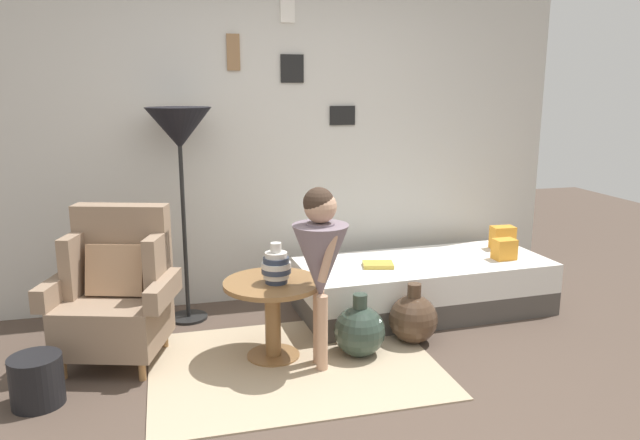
{
  "coord_description": "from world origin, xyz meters",
  "views": [
    {
      "loc": [
        -0.82,
        -2.76,
        1.71
      ],
      "look_at": [
        0.15,
        0.95,
        0.85
      ],
      "focal_mm": 33.79,
      "sensor_mm": 36.0,
      "label": 1
    }
  ],
  "objects_px": {
    "vase_striped": "(276,267)",
    "magazine_basket": "(37,381)",
    "daybed": "(423,286)",
    "side_table": "(272,302)",
    "demijohn_far": "(413,318)",
    "floor_lamp": "(179,135)",
    "demijohn_near": "(360,331)",
    "book_on_daybed": "(378,265)",
    "armchair": "(116,293)",
    "person_child": "(320,255)"
  },
  "relations": [
    {
      "from": "vase_striped",
      "to": "magazine_basket",
      "type": "bearing_deg",
      "value": -171.05
    },
    {
      "from": "daybed",
      "to": "side_table",
      "type": "xyz_separation_m",
      "value": [
        -1.27,
        -0.52,
        0.17
      ]
    },
    {
      "from": "vase_striped",
      "to": "demijohn_far",
      "type": "distance_m",
      "value": 1.04
    },
    {
      "from": "floor_lamp",
      "to": "demijohn_near",
      "type": "distance_m",
      "value": 1.84
    },
    {
      "from": "daybed",
      "to": "book_on_daybed",
      "type": "height_order",
      "value": "book_on_daybed"
    },
    {
      "from": "armchair",
      "to": "side_table",
      "type": "xyz_separation_m",
      "value": [
        0.95,
        -0.24,
        -0.06
      ]
    },
    {
      "from": "floor_lamp",
      "to": "daybed",
      "type": "bearing_deg",
      "value": -9.1
    },
    {
      "from": "armchair",
      "to": "demijohn_near",
      "type": "bearing_deg",
      "value": -13.51
    },
    {
      "from": "daybed",
      "to": "book_on_daybed",
      "type": "distance_m",
      "value": 0.45
    },
    {
      "from": "daybed",
      "to": "armchair",
      "type": "bearing_deg",
      "value": -172.84
    },
    {
      "from": "vase_striped",
      "to": "floor_lamp",
      "type": "height_order",
      "value": "floor_lamp"
    },
    {
      "from": "daybed",
      "to": "floor_lamp",
      "type": "xyz_separation_m",
      "value": [
        -1.77,
        0.28,
        1.17
      ]
    },
    {
      "from": "demijohn_near",
      "to": "demijohn_far",
      "type": "bearing_deg",
      "value": 14.24
    },
    {
      "from": "side_table",
      "to": "floor_lamp",
      "type": "height_order",
      "value": "floor_lamp"
    },
    {
      "from": "floor_lamp",
      "to": "person_child",
      "type": "distance_m",
      "value": 1.42
    },
    {
      "from": "side_table",
      "to": "floor_lamp",
      "type": "relative_size",
      "value": 0.39
    },
    {
      "from": "floor_lamp",
      "to": "armchair",
      "type": "bearing_deg",
      "value": -128.67
    },
    {
      "from": "side_table",
      "to": "magazine_basket",
      "type": "relative_size",
      "value": 2.2
    },
    {
      "from": "daybed",
      "to": "demijohn_near",
      "type": "relative_size",
      "value": 4.63
    },
    {
      "from": "armchair",
      "to": "book_on_daybed",
      "type": "height_order",
      "value": "armchair"
    },
    {
      "from": "person_child",
      "to": "daybed",
      "type": "bearing_deg",
      "value": 35.81
    },
    {
      "from": "floor_lamp",
      "to": "person_child",
      "type": "height_order",
      "value": "floor_lamp"
    },
    {
      "from": "daybed",
      "to": "demijohn_far",
      "type": "relative_size",
      "value": 4.65
    },
    {
      "from": "armchair",
      "to": "magazine_basket",
      "type": "distance_m",
      "value": 0.71
    },
    {
      "from": "magazine_basket",
      "to": "demijohn_near",
      "type": "bearing_deg",
      "value": 4.15
    },
    {
      "from": "side_table",
      "to": "person_child",
      "type": "height_order",
      "value": "person_child"
    },
    {
      "from": "person_child",
      "to": "demijohn_near",
      "type": "distance_m",
      "value": 0.63
    },
    {
      "from": "floor_lamp",
      "to": "demijohn_far",
      "type": "distance_m",
      "value": 2.06
    },
    {
      "from": "armchair",
      "to": "vase_striped",
      "type": "height_order",
      "value": "armchair"
    },
    {
      "from": "vase_striped",
      "to": "book_on_daybed",
      "type": "height_order",
      "value": "vase_striped"
    },
    {
      "from": "demijohn_near",
      "to": "magazine_basket",
      "type": "height_order",
      "value": "demijohn_near"
    },
    {
      "from": "person_child",
      "to": "magazine_basket",
      "type": "relative_size",
      "value": 4.04
    },
    {
      "from": "person_child",
      "to": "demijohn_far",
      "type": "xyz_separation_m",
      "value": [
        0.7,
        0.2,
        -0.55
      ]
    },
    {
      "from": "book_on_daybed",
      "to": "demijohn_far",
      "type": "xyz_separation_m",
      "value": [
        0.08,
        -0.48,
        -0.25
      ]
    },
    {
      "from": "side_table",
      "to": "vase_striped",
      "type": "bearing_deg",
      "value": -58.43
    },
    {
      "from": "demijohn_far",
      "to": "armchair",
      "type": "bearing_deg",
      "value": 172.47
    },
    {
      "from": "floor_lamp",
      "to": "demijohn_far",
      "type": "height_order",
      "value": "floor_lamp"
    },
    {
      "from": "armchair",
      "to": "vase_striped",
      "type": "relative_size",
      "value": 3.79
    },
    {
      "from": "armchair",
      "to": "person_child",
      "type": "relative_size",
      "value": 0.86
    },
    {
      "from": "vase_striped",
      "to": "demijohn_far",
      "type": "xyz_separation_m",
      "value": [
        0.94,
        0.03,
        -0.45
      ]
    },
    {
      "from": "armchair",
      "to": "side_table",
      "type": "relative_size",
      "value": 1.58
    },
    {
      "from": "person_child",
      "to": "demijohn_near",
      "type": "relative_size",
      "value": 2.72
    },
    {
      "from": "vase_striped",
      "to": "armchair",
      "type": "bearing_deg",
      "value": 163.93
    },
    {
      "from": "armchair",
      "to": "demijohn_far",
      "type": "xyz_separation_m",
      "value": [
        1.91,
        -0.25,
        -0.27
      ]
    },
    {
      "from": "armchair",
      "to": "magazine_basket",
      "type": "bearing_deg",
      "value": -129.08
    },
    {
      "from": "side_table",
      "to": "vase_striped",
      "type": "height_order",
      "value": "vase_striped"
    },
    {
      "from": "armchair",
      "to": "daybed",
      "type": "bearing_deg",
      "value": 7.16
    },
    {
      "from": "daybed",
      "to": "demijohn_near",
      "type": "xyz_separation_m",
      "value": [
        -0.73,
        -0.64,
        -0.03
      ]
    },
    {
      "from": "floor_lamp",
      "to": "book_on_daybed",
      "type": "distance_m",
      "value": 1.71
    },
    {
      "from": "demijohn_far",
      "to": "demijohn_near",
      "type": "bearing_deg",
      "value": -165.76
    }
  ]
}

